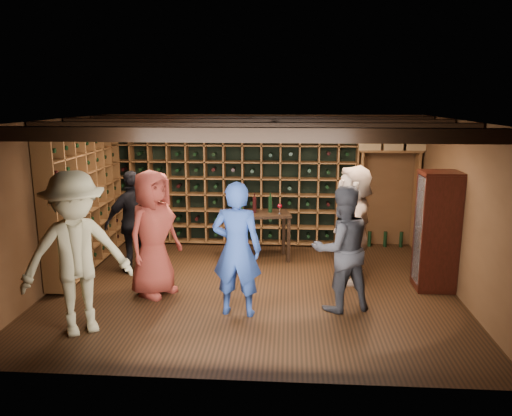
# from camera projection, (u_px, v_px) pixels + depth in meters

# --- Properties ---
(ground) EXTENTS (6.00, 6.00, 0.00)m
(ground) POSITION_uv_depth(u_px,v_px,m) (252.00, 288.00, 7.52)
(ground) COLOR black
(ground) RESTS_ON ground
(room_shell) EXTENTS (6.00, 6.00, 6.00)m
(room_shell) POSITION_uv_depth(u_px,v_px,m) (252.00, 126.00, 7.04)
(room_shell) COLOR #50321B
(room_shell) RESTS_ON ground
(wine_rack_back) EXTENTS (4.65, 0.30, 2.20)m
(wine_rack_back) POSITION_uv_depth(u_px,v_px,m) (234.00, 186.00, 9.57)
(wine_rack_back) COLOR brown
(wine_rack_back) RESTS_ON ground
(wine_rack_left) EXTENTS (0.30, 2.65, 2.20)m
(wine_rack_left) POSITION_uv_depth(u_px,v_px,m) (85.00, 200.00, 8.26)
(wine_rack_left) COLOR brown
(wine_rack_left) RESTS_ON ground
(crate_shelf) EXTENTS (1.20, 0.32, 2.07)m
(crate_shelf) POSITION_uv_depth(u_px,v_px,m) (390.00, 166.00, 9.28)
(crate_shelf) COLOR brown
(crate_shelf) RESTS_ON ground
(display_cabinet) EXTENTS (0.55, 0.50, 1.75)m
(display_cabinet) POSITION_uv_depth(u_px,v_px,m) (436.00, 234.00, 7.35)
(display_cabinet) COLOR black
(display_cabinet) RESTS_ON ground
(man_blue_shirt) EXTENTS (0.69, 0.49, 1.79)m
(man_blue_shirt) POSITION_uv_depth(u_px,v_px,m) (237.00, 249.00, 6.46)
(man_blue_shirt) COLOR navy
(man_blue_shirt) RESTS_ON ground
(man_grey_suit) EXTENTS (0.99, 0.88, 1.70)m
(man_grey_suit) POSITION_uv_depth(u_px,v_px,m) (341.00, 249.00, 6.63)
(man_grey_suit) COLOR black
(man_grey_suit) RESTS_ON ground
(guest_red_floral) EXTENTS (0.95, 1.07, 1.83)m
(guest_red_floral) POSITION_uv_depth(u_px,v_px,m) (153.00, 233.00, 7.14)
(guest_red_floral) COLOR maroon
(guest_red_floral) RESTS_ON ground
(guest_woman_black) EXTENTS (1.03, 0.93, 1.68)m
(guest_woman_black) POSITION_uv_depth(u_px,v_px,m) (135.00, 222.00, 8.08)
(guest_woman_black) COLOR black
(guest_woman_black) RESTS_ON ground
(guest_khaki) EXTENTS (1.48, 1.32, 1.99)m
(guest_khaki) POSITION_uv_depth(u_px,v_px,m) (77.00, 254.00, 5.93)
(guest_khaki) COLOR gray
(guest_khaki) RESTS_ON ground
(guest_beige) EXTENTS (0.76, 1.75, 1.82)m
(guest_beige) POSITION_uv_depth(u_px,v_px,m) (353.00, 224.00, 7.71)
(guest_beige) COLOR tan
(guest_beige) RESTS_ON ground
(tasting_table) EXTENTS (1.20, 0.76, 1.12)m
(tasting_table) POSITION_uv_depth(u_px,v_px,m) (257.00, 218.00, 8.72)
(tasting_table) COLOR black
(tasting_table) RESTS_ON ground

